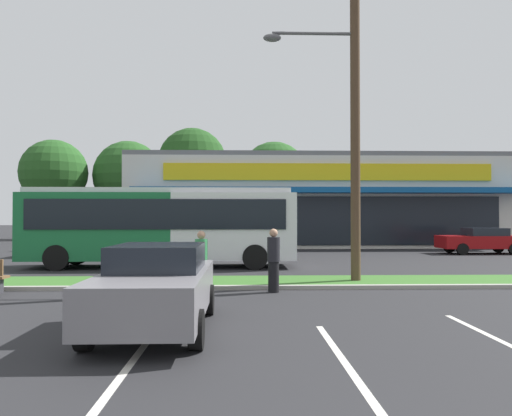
# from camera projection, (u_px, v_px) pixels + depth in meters

# --- Properties ---
(grass_median) EXTENTS (56.00, 2.20, 0.12)m
(grass_median) POSITION_uv_depth(u_px,v_px,m) (276.00, 282.00, 15.17)
(grass_median) COLOR #386B28
(grass_median) RESTS_ON ground_plane
(curb_lip) EXTENTS (56.00, 0.24, 0.12)m
(curb_lip) POSITION_uv_depth(u_px,v_px,m) (279.00, 287.00, 13.95)
(curb_lip) COLOR #99968C
(curb_lip) RESTS_ON ground_plane
(parking_stripe_0) EXTENTS (0.12, 4.80, 0.01)m
(parking_stripe_0) POSITION_uv_depth(u_px,v_px,m) (135.00, 357.00, 7.21)
(parking_stripe_0) COLOR silver
(parking_stripe_0) RESTS_ON ground_plane
(parking_stripe_1) EXTENTS (0.12, 4.80, 0.01)m
(parking_stripe_1) POSITION_uv_depth(u_px,v_px,m) (346.00, 365.00, 6.85)
(parking_stripe_1) COLOR silver
(parking_stripe_1) RESTS_ON ground_plane
(parking_stripe_2) EXTENTS (0.12, 4.80, 0.01)m
(parking_stripe_2) POSITION_uv_depth(u_px,v_px,m) (510.00, 346.00, 7.87)
(parking_stripe_2) COLOR silver
(parking_stripe_2) RESTS_ON ground_plane
(storefront_building) EXTENTS (26.60, 14.68, 6.38)m
(storefront_building) POSITION_uv_depth(u_px,v_px,m) (314.00, 203.00, 38.02)
(storefront_building) COLOR beige
(storefront_building) RESTS_ON ground_plane
(tree_far_left) EXTENTS (6.06, 6.06, 9.17)m
(tree_far_left) POSITION_uv_depth(u_px,v_px,m) (54.00, 173.00, 44.68)
(tree_far_left) COLOR #473323
(tree_far_left) RESTS_ON ground_plane
(tree_left) EXTENTS (6.63, 6.63, 9.36)m
(tree_left) POSITION_uv_depth(u_px,v_px,m) (128.00, 176.00, 46.69)
(tree_left) COLOR #473323
(tree_left) RESTS_ON ground_plane
(tree_mid_left) EXTENTS (6.65, 6.65, 10.74)m
(tree_mid_left) POSITION_uv_depth(u_px,v_px,m) (192.00, 162.00, 47.46)
(tree_mid_left) COLOR #473323
(tree_mid_left) RESTS_ON ground_plane
(tree_mid) EXTENTS (6.48, 6.48, 9.21)m
(tree_mid) POSITION_uv_depth(u_px,v_px,m) (274.00, 176.00, 46.16)
(tree_mid) COLOR #473323
(tree_mid) RESTS_ON ground_plane
(utility_pole) EXTENTS (3.03, 2.40, 10.86)m
(utility_pole) POSITION_uv_depth(u_px,v_px,m) (351.00, 99.00, 15.18)
(utility_pole) COLOR #4C3826
(utility_pole) RESTS_ON ground_plane
(city_bus) EXTENTS (11.08, 2.73, 3.25)m
(city_bus) POSITION_uv_depth(u_px,v_px,m) (162.00, 225.00, 20.15)
(city_bus) COLOR #196638
(city_bus) RESTS_ON ground_plane
(car_0) EXTENTS (4.21, 1.89, 1.48)m
(car_0) POSITION_uv_depth(u_px,v_px,m) (65.00, 242.00, 25.22)
(car_0) COLOR #B7B7BC
(car_0) RESTS_ON ground_plane
(car_2) EXTENTS (4.65, 1.89, 1.45)m
(car_2) POSITION_uv_depth(u_px,v_px,m) (482.00, 240.00, 27.37)
(car_2) COLOR maroon
(car_2) RESTS_ON ground_plane
(car_3) EXTENTS (1.95, 4.43, 1.56)m
(car_3) POSITION_uv_depth(u_px,v_px,m) (157.00, 286.00, 9.02)
(car_3) COLOR slate
(car_3) RESTS_ON ground_plane
(pedestrian_near_bench) EXTENTS (0.35, 0.35, 1.76)m
(pedestrian_near_bench) POSITION_uv_depth(u_px,v_px,m) (274.00, 260.00, 13.45)
(pedestrian_near_bench) COLOR black
(pedestrian_near_bench) RESTS_ON ground_plane
(pedestrian_by_pole) EXTENTS (0.34, 0.34, 1.70)m
(pedestrian_by_pole) POSITION_uv_depth(u_px,v_px,m) (201.00, 262.00, 13.31)
(pedestrian_by_pole) COLOR #47423D
(pedestrian_by_pole) RESTS_ON ground_plane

